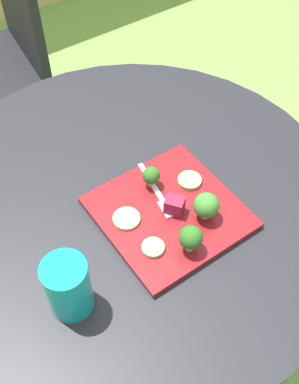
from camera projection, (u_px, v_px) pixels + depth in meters
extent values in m
plane|color=#669342|center=(138.00, 332.00, 1.54)|extent=(12.00, 12.00, 0.00)
cylinder|color=black|center=(131.00, 197.00, 0.98)|extent=(0.91, 0.91, 0.02)
cylinder|color=black|center=(135.00, 277.00, 1.25)|extent=(0.06, 0.06, 0.67)
cylinder|color=black|center=(138.00, 330.00, 1.52)|extent=(0.44, 0.44, 0.04)
cylinder|color=black|center=(22.00, 81.00, 2.03)|extent=(0.02, 0.02, 0.43)
cylinder|color=black|center=(52.00, 131.00, 1.83)|extent=(0.02, 0.02, 0.43)
cube|color=maroon|center=(169.00, 212.00, 0.93)|extent=(0.27, 0.27, 0.01)
cylinder|color=#0F8C93|center=(68.00, 287.00, 0.77)|extent=(0.08, 0.08, 0.12)
cylinder|color=#0D777D|center=(69.00, 292.00, 0.79)|extent=(0.07, 0.07, 0.08)
cube|color=silver|center=(151.00, 182.00, 0.97)|extent=(0.03, 0.11, 0.00)
cube|color=silver|center=(167.00, 209.00, 0.93)|extent=(0.03, 0.05, 0.00)
cylinder|color=#99B770|center=(151.00, 183.00, 0.97)|extent=(0.01, 0.01, 0.01)
sphere|color=#285B1E|center=(151.00, 175.00, 0.95)|extent=(0.04, 0.04, 0.04)
cylinder|color=#99B770|center=(190.00, 246.00, 0.87)|extent=(0.02, 0.02, 0.02)
sphere|color=#285B1E|center=(191.00, 237.00, 0.84)|extent=(0.04, 0.04, 0.04)
cylinder|color=#99B770|center=(205.00, 214.00, 0.92)|extent=(0.02, 0.02, 0.01)
sphere|color=#38752D|center=(206.00, 205.00, 0.89)|extent=(0.05, 0.05, 0.05)
cylinder|color=#8EB766|center=(126.00, 219.00, 0.91)|extent=(0.05, 0.05, 0.01)
cylinder|color=#8EB766|center=(190.00, 180.00, 0.97)|extent=(0.05, 0.05, 0.01)
cylinder|color=#8EB766|center=(153.00, 248.00, 0.87)|extent=(0.04, 0.04, 0.01)
cube|color=maroon|center=(174.00, 206.00, 0.91)|extent=(0.05, 0.05, 0.04)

